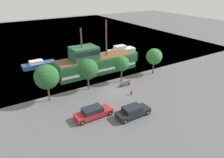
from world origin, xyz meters
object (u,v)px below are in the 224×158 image
object	(u,v)px
moored_boat_outer	(121,50)
parked_car_curb_front	(93,112)
moored_boat_dockside	(39,64)
bench_promenade_east	(125,84)
pirate_ship	(95,62)
parked_car_curb_mid	(133,111)
fire_hydrant	(132,92)

from	to	relation	value
moored_boat_outer	parked_car_curb_front	size ratio (longest dim) A/B	1.41
moored_boat_dockside	bench_promenade_east	size ratio (longest dim) A/B	3.57
moored_boat_outer	bench_promenade_east	size ratio (longest dim) A/B	3.75
moored_boat_outer	parked_car_curb_front	bearing A→B (deg)	-131.52
pirate_ship	parked_car_curb_mid	world-z (taller)	pirate_ship
fire_hydrant	moored_boat_dockside	bearing A→B (deg)	114.23
parked_car_curb_mid	moored_boat_dockside	bearing A→B (deg)	102.53
pirate_ship	parked_car_curb_front	world-z (taller)	pirate_ship
fire_hydrant	bench_promenade_east	distance (m)	3.26
pirate_ship	moored_boat_outer	xyz separation A→B (m)	(11.67, 7.98, -1.29)
pirate_ship	parked_car_curb_front	xyz separation A→B (m)	(-7.61, -13.79, -1.22)
moored_boat_dockside	moored_boat_outer	world-z (taller)	moored_boat_outer
pirate_ship	bench_promenade_east	world-z (taller)	pirate_ship
parked_car_curb_front	fire_hydrant	bearing A→B (deg)	16.20
pirate_ship	parked_car_curb_front	size ratio (longest dim) A/B	3.47
pirate_ship	fire_hydrant	bearing A→B (deg)	-88.54
pirate_ship	moored_boat_dockside	xyz separation A→B (m)	(-8.65, 8.38, -1.35)
moored_boat_outer	pirate_ship	bearing A→B (deg)	-145.61
parked_car_curb_front	bench_promenade_east	size ratio (longest dim) A/B	2.66
parked_car_curb_front	bench_promenade_east	xyz separation A→B (m)	(8.87, 5.41, -0.27)
moored_boat_dockside	parked_car_curb_front	distance (m)	22.19
moored_boat_outer	fire_hydrant	size ratio (longest dim) A/B	9.15
moored_boat_dockside	parked_car_curb_front	bearing A→B (deg)	-87.32
pirate_ship	bench_promenade_east	distance (m)	8.61
pirate_ship	moored_boat_dockside	distance (m)	12.12
parked_car_curb_front	fire_hydrant	world-z (taller)	parked_car_curb_front
pirate_ship	bench_promenade_east	xyz separation A→B (m)	(1.26, -8.38, -1.49)
parked_car_curb_front	parked_car_curb_mid	xyz separation A→B (m)	(4.46, -2.55, 0.02)
pirate_ship	parked_car_curb_mid	size ratio (longest dim) A/B	3.71
moored_boat_dockside	bench_promenade_east	bearing A→B (deg)	-59.40
moored_boat_dockside	pirate_ship	bearing A→B (deg)	-44.08
moored_boat_outer	parked_car_curb_mid	world-z (taller)	moored_boat_outer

